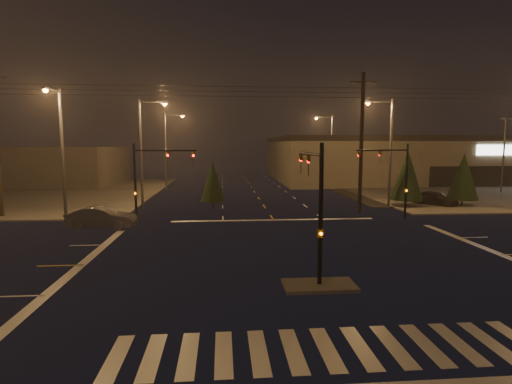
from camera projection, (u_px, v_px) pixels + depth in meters
ground at (301, 260)px, 20.61m from camera, size 140.00×140.00×0.00m
sidewalk_ne at (480, 189)px, 52.79m from camera, size 36.00×36.00×0.12m
sidewalk_nw at (5, 194)px, 47.80m from camera, size 36.00×36.00×0.12m
median_island at (319, 285)px, 16.65m from camera, size 3.00×1.60×0.15m
crosswalk at (360, 347)px, 11.71m from camera, size 15.00×2.60×0.01m
stop_bar_far at (274, 220)px, 31.50m from camera, size 16.00×0.50×0.01m
retail_building at (450, 157)px, 68.58m from camera, size 60.20×28.30×7.20m
commercial_block at (12, 166)px, 58.93m from camera, size 30.00×18.00×5.60m
signal_mast_median at (316, 195)px, 17.13m from camera, size 0.25×4.59×6.00m
signal_mast_ne at (396, 172)px, 30.98m from camera, size 4.84×1.86×6.00m
signal_mast_nw at (148, 174)px, 29.40m from camera, size 4.84×1.86×6.00m
streetlight_1 at (144, 146)px, 36.81m from camera, size 2.77×0.32×10.00m
streetlight_2 at (168, 146)px, 52.64m from camera, size 2.77×0.32×10.00m
streetlight_3 at (387, 146)px, 36.69m from camera, size 2.77×0.32×10.00m
streetlight_4 at (330, 145)px, 56.48m from camera, size 2.77×0.32×10.00m
streetlight_5 at (60, 146)px, 29.66m from camera, size 0.32×2.77×10.00m
utility_pole_1 at (361, 142)px, 34.41m from camera, size 2.20×0.32×12.00m
conifer_0 at (407, 175)px, 37.81m from camera, size 2.98×2.98×5.36m
conifer_1 at (463, 176)px, 38.01m from camera, size 2.84×2.84×5.13m
conifer_3 at (213, 182)px, 36.78m from camera, size 2.34×2.34×4.36m
car_parked at (435, 198)px, 38.87m from camera, size 3.89×4.43×1.45m
car_crossing at (102, 218)px, 28.25m from camera, size 4.86×2.01×1.56m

